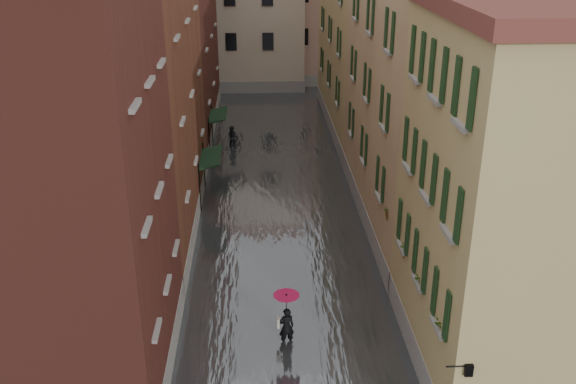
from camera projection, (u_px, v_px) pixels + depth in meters
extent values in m
plane|color=#5A5A5C|center=(290.00, 332.00, 23.28)|extent=(120.00, 120.00, 0.00)
cube|color=#4C5155|center=(277.00, 190.00, 35.15)|extent=(10.00, 60.00, 0.20)
cube|color=#5E281F|center=(53.00, 195.00, 18.54)|extent=(6.00, 8.00, 13.00)
cube|color=brown|center=(124.00, 102.00, 28.72)|extent=(6.00, 14.00, 12.50)
cube|color=#5E281F|center=(165.00, 30.00, 42.18)|extent=(6.00, 16.00, 14.00)
cube|color=tan|center=(523.00, 208.00, 19.49)|extent=(6.00, 8.00, 11.50)
cube|color=tan|center=(432.00, 92.00, 29.28)|extent=(6.00, 14.00, 13.00)
cube|color=tan|center=(374.00, 47.00, 43.33)|extent=(6.00, 16.00, 11.50)
cube|color=beige|center=(232.00, 9.00, 55.40)|extent=(12.00, 9.00, 13.00)
cube|color=tan|center=(333.00, 11.00, 57.85)|extent=(10.00, 9.00, 12.00)
cube|color=black|center=(211.00, 157.00, 32.84)|extent=(1.09, 3.09, 0.31)
cylinder|color=black|center=(200.00, 190.00, 31.85)|extent=(0.06, 0.06, 2.80)
cylinder|color=black|center=(204.00, 167.00, 34.69)|extent=(0.06, 0.06, 2.80)
cube|color=black|center=(218.00, 115.00, 39.79)|extent=(1.09, 2.98, 0.31)
cylinder|color=black|center=(209.00, 140.00, 38.86)|extent=(0.06, 0.06, 2.80)
cylinder|color=black|center=(212.00, 125.00, 41.59)|extent=(0.06, 0.06, 2.80)
cylinder|color=black|center=(457.00, 366.00, 16.74)|extent=(0.60, 0.05, 0.05)
cube|color=black|center=(468.00, 369.00, 16.79)|extent=(0.22, 0.22, 0.35)
cube|color=beige|center=(468.00, 369.00, 16.79)|extent=(0.14, 0.14, 0.24)
cube|color=#9B3932|center=(443.00, 328.00, 18.20)|extent=(0.22, 0.85, 0.18)
imported|color=#265926|center=(445.00, 316.00, 18.03)|extent=(0.59, 0.51, 0.66)
cube|color=#9B3932|center=(422.00, 283.00, 20.44)|extent=(0.22, 0.85, 0.18)
imported|color=#265926|center=(423.00, 271.00, 20.27)|extent=(0.59, 0.51, 0.66)
cube|color=#9B3932|center=(408.00, 251.00, 22.39)|extent=(0.22, 0.85, 0.18)
imported|color=#265926|center=(408.00, 240.00, 22.22)|extent=(0.59, 0.51, 0.66)
cube|color=#9B3932|center=(390.00, 214.00, 25.15)|extent=(0.22, 0.85, 0.18)
imported|color=#265926|center=(391.00, 204.00, 24.99)|extent=(0.59, 0.51, 0.66)
imported|color=black|center=(286.00, 327.00, 22.30)|extent=(0.62, 0.48, 1.52)
cube|color=beige|center=(278.00, 322.00, 22.25)|extent=(0.08, 0.30, 0.38)
cylinder|color=black|center=(286.00, 313.00, 22.06)|extent=(0.02, 0.02, 1.00)
cone|color=#AC0B3D|center=(286.00, 299.00, 21.84)|extent=(0.93, 0.93, 0.28)
imported|color=black|center=(233.00, 138.00, 41.21)|extent=(0.87, 0.74, 1.55)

